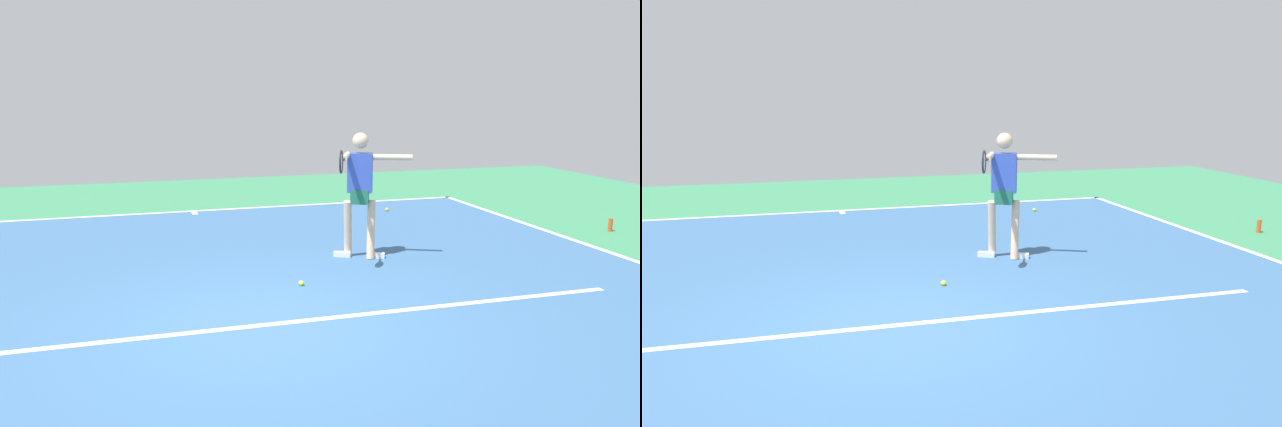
{
  "view_description": "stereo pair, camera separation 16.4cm",
  "coord_description": "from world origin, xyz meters",
  "views": [
    {
      "loc": [
        1.32,
        6.21,
        2.41
      ],
      "look_at": [
        -0.93,
        -1.14,
        0.9
      ],
      "focal_mm": 37.13,
      "sensor_mm": 36.0,
      "label": 1
    },
    {
      "loc": [
        1.17,
        6.26,
        2.41
      ],
      "look_at": [
        -0.93,
        -1.14,
        0.9
      ],
      "focal_mm": 37.13,
      "sensor_mm": 36.0,
      "label": 2
    }
  ],
  "objects": [
    {
      "name": "tennis_ball_near_player",
      "position": [
        -0.72,
        -1.23,
        0.03
      ],
      "size": [
        0.07,
        0.07,
        0.07
      ],
      "primitive_type": "sphere",
      "color": "yellow",
      "rests_on": "ground_plane"
    },
    {
      "name": "tennis_player",
      "position": [
        -1.85,
        -2.25,
        1.02
      ],
      "size": [
        1.27,
        1.09,
        1.77
      ],
      "rotation": [
        0.0,
        0.0,
        -0.43
      ],
      "color": "beige",
      "rests_on": "ground_plane"
    },
    {
      "name": "court_line_service",
      "position": [
        0.0,
        -0.05,
        0.0
      ],
      "size": [
        8.24,
        0.1,
        0.01
      ],
      "primitive_type": "cube",
      "color": "white",
      "rests_on": "ground_plane"
    },
    {
      "name": "court_line_baseline_near",
      "position": [
        0.0,
        -6.46,
        0.0
      ],
      "size": [
        10.99,
        0.1,
        0.01
      ],
      "primitive_type": "cube",
      "color": "white",
      "rests_on": "ground_plane"
    },
    {
      "name": "court_surface",
      "position": [
        0.0,
        0.0,
        0.0
      ],
      "size": [
        10.99,
        13.01,
        0.0
      ],
      "primitive_type": "cube",
      "color": "#38608E",
      "rests_on": "ground_plane"
    },
    {
      "name": "water_bottle",
      "position": [
        -6.43,
        -2.64,
        0.11
      ],
      "size": [
        0.07,
        0.07,
        0.22
      ],
      "primitive_type": "cylinder",
      "color": "#D84C1E",
      "rests_on": "ground_plane"
    },
    {
      "name": "ground_plane",
      "position": [
        0.0,
        0.0,
        0.0
      ],
      "size": [
        21.52,
        21.52,
        0.0
      ],
      "primitive_type": "plane",
      "color": "#388456"
    },
    {
      "name": "tennis_ball_centre_court",
      "position": [
        -3.57,
        -5.37,
        0.03
      ],
      "size": [
        0.07,
        0.07,
        0.07
      ],
      "primitive_type": "sphere",
      "color": "#CCE033",
      "rests_on": "ground_plane"
    },
    {
      "name": "court_line_centre_mark",
      "position": [
        0.0,
        -6.26,
        0.0
      ],
      "size": [
        0.1,
        0.3,
        0.01
      ],
      "primitive_type": "cube",
      "color": "white",
      "rests_on": "ground_plane"
    }
  ]
}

